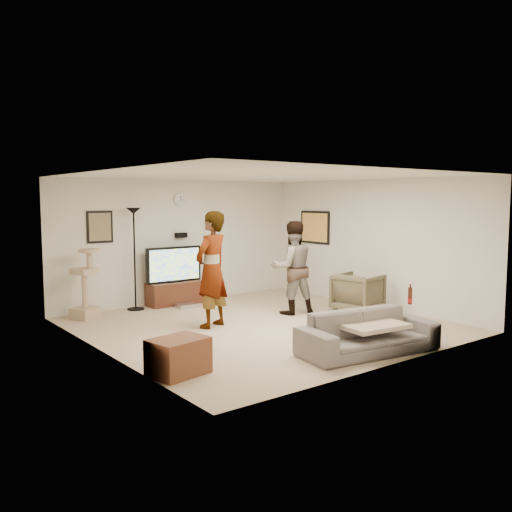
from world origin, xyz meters
TOP-DOWN VIEW (x-y plane):
  - floor at (0.00, 0.00)m, footprint 5.50×5.50m
  - ceiling at (0.00, 0.00)m, footprint 5.50×5.50m
  - wall_back at (0.00, 2.75)m, footprint 5.50×0.04m
  - wall_front at (0.00, -2.75)m, footprint 5.50×0.04m
  - wall_left at (-2.75, 0.00)m, footprint 0.04×5.50m
  - wall_right at (2.75, 0.00)m, footprint 0.04×5.50m
  - wall_clock at (0.00, 2.72)m, footprint 0.26×0.04m
  - wall_speaker at (0.00, 2.69)m, footprint 0.25×0.10m
  - picture_back at (-1.70, 2.73)m, footprint 0.42×0.03m
  - picture_right at (2.73, 1.60)m, footprint 0.03×0.78m
  - tv_stand at (-0.28, 2.50)m, footprint 1.10×0.45m
  - console_box at (-0.23, 2.11)m, footprint 0.40×0.30m
  - tv at (-0.28, 2.50)m, footprint 1.20×0.08m
  - tv_screen at (-0.28, 2.46)m, footprint 1.10×0.01m
  - floor_lamp at (-1.13, 2.50)m, footprint 0.32×0.32m
  - cat_tree at (-2.17, 2.32)m, footprint 0.53×0.53m
  - person_left at (-0.73, 0.40)m, footprint 0.82×0.69m
  - person_right at (1.02, 0.40)m, footprint 1.00×0.88m
  - sofa at (0.13, -2.21)m, footprint 2.07×1.08m
  - throw_blanket at (0.18, -2.21)m, footprint 0.98×0.81m
  - beer_bottle at (1.04, -2.21)m, footprint 0.06×0.06m
  - armchair at (2.12, -0.24)m, footprint 0.94×0.92m
  - side_table at (-2.40, -1.43)m, footprint 0.75×0.61m
  - toy_ball at (-1.36, -0.36)m, footprint 0.08×0.08m

SIDE VIEW (x-z plane):
  - floor at x=0.00m, z-range -0.02..0.00m
  - console_box at x=-0.23m, z-range 0.00..0.07m
  - toy_ball at x=-1.36m, z-range 0.00..0.08m
  - side_table at x=-2.40m, z-range 0.00..0.45m
  - tv_stand at x=-0.28m, z-range 0.00..0.46m
  - sofa at x=0.13m, z-range 0.00..0.58m
  - armchair at x=2.12m, z-range 0.00..0.73m
  - throw_blanket at x=0.18m, z-range 0.36..0.42m
  - cat_tree at x=-2.17m, z-range 0.00..1.25m
  - beer_bottle at x=1.04m, z-range 0.58..0.83m
  - tv at x=-0.28m, z-range 0.46..1.17m
  - tv_screen at x=-0.28m, z-range 0.50..1.13m
  - person_right at x=1.02m, z-range 0.00..1.72m
  - person_left at x=-0.73m, z-range 0.00..1.93m
  - floor_lamp at x=-1.13m, z-range 0.00..1.95m
  - wall_back at x=0.00m, z-range 0.00..2.50m
  - wall_front at x=0.00m, z-range 0.00..2.50m
  - wall_left at x=-2.75m, z-range 0.00..2.50m
  - wall_right at x=2.75m, z-range 0.00..2.50m
  - wall_speaker at x=0.00m, z-range 1.33..1.43m
  - picture_right at x=2.73m, z-range 1.19..1.81m
  - picture_back at x=-1.70m, z-range 1.34..1.86m
  - wall_clock at x=0.00m, z-range 1.97..2.23m
  - ceiling at x=0.00m, z-range 2.50..2.52m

